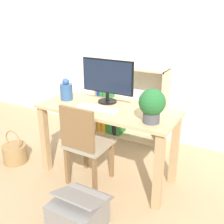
% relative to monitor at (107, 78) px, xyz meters
% --- Properties ---
extents(ground_plane, '(10.00, 10.00, 0.00)m').
position_rel_monitor_xyz_m(ground_plane, '(0.08, -0.15, -1.00)').
color(ground_plane, tan).
extents(wall_back, '(8.00, 0.05, 2.60)m').
position_rel_monitor_xyz_m(wall_back, '(0.08, 0.97, 0.30)').
color(wall_back, white).
rests_on(wall_back, ground_plane).
extents(desk, '(1.37, 0.56, 0.76)m').
position_rel_monitor_xyz_m(desk, '(0.08, -0.15, -0.41)').
color(desk, tan).
rests_on(desk, ground_plane).
extents(monitor, '(0.57, 0.19, 0.44)m').
position_rel_monitor_xyz_m(monitor, '(0.00, 0.00, 0.00)').
color(monitor, black).
rests_on(monitor, desk).
extents(keyboard, '(0.40, 0.13, 0.02)m').
position_rel_monitor_xyz_m(keyboard, '(0.02, -0.22, -0.24)').
color(keyboard, silver).
rests_on(keyboard, desk).
extents(vase, '(0.13, 0.13, 0.23)m').
position_rel_monitor_xyz_m(vase, '(-0.41, -0.14, -0.15)').
color(vase, '#33598C').
rests_on(vase, desk).
extents(potted_plant, '(0.22, 0.22, 0.29)m').
position_rel_monitor_xyz_m(potted_plant, '(0.58, -0.28, -0.09)').
color(potted_plant, '#4C4C51').
rests_on(potted_plant, desk).
extents(chair, '(0.40, 0.40, 0.84)m').
position_rel_monitor_xyz_m(chair, '(-0.02, -0.38, -0.54)').
color(chair, '#9E937F').
rests_on(chair, ground_plane).
extents(bookshelf, '(0.96, 0.28, 0.97)m').
position_rel_monitor_xyz_m(bookshelf, '(-0.31, 0.79, -0.60)').
color(bookshelf, '#D8BC8C').
rests_on(bookshelf, ground_plane).
extents(basket, '(0.27, 0.27, 0.39)m').
position_rel_monitor_xyz_m(basket, '(-0.97, -0.45, -0.89)').
color(basket, '#997547').
rests_on(basket, ground_plane).
extents(storage_box, '(0.39, 0.42, 0.33)m').
position_rel_monitor_xyz_m(storage_box, '(0.25, -0.89, -0.87)').
color(storage_box, gray).
rests_on(storage_box, ground_plane).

